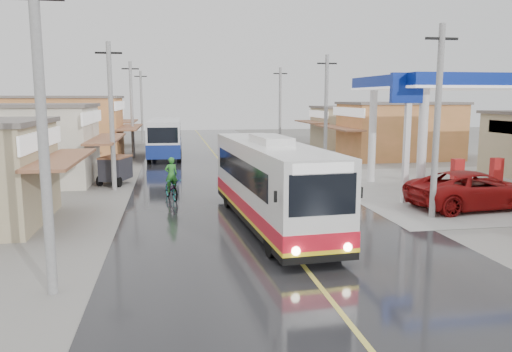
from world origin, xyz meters
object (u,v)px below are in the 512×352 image
object	(u,v)px
second_bus	(165,137)
cyclist	(172,185)
jeepney	(474,190)
tricycle_near	(115,168)
coach_bus	(270,183)

from	to	relation	value
second_bus	cyclist	world-z (taller)	second_bus
second_bus	jeepney	distance (m)	26.41
tricycle_near	coach_bus	bearing A→B (deg)	-37.97
cyclist	second_bus	bearing A→B (deg)	75.56
jeepney	cyclist	size ratio (longest dim) A/B	2.90
coach_bus	cyclist	world-z (taller)	coach_bus
coach_bus	jeepney	size ratio (longest dim) A/B	1.86
second_bus	cyclist	size ratio (longest dim) A/B	4.51
coach_bus	second_bus	distance (m)	24.08
cyclist	jeepney	bearing A→B (deg)	-33.73
coach_bus	cyclist	distance (m)	7.09
coach_bus	tricycle_near	world-z (taller)	coach_bus
jeepney	coach_bus	bearing A→B (deg)	92.42
coach_bus	tricycle_near	distance (m)	12.94
second_bus	jeepney	world-z (taller)	second_bus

